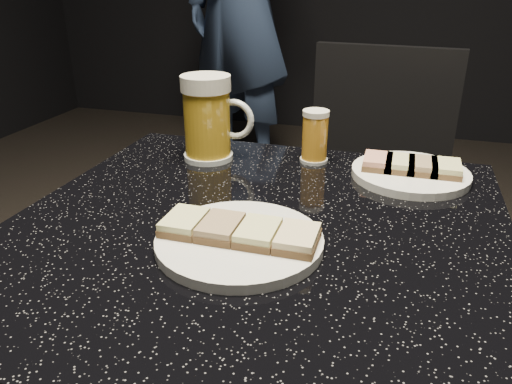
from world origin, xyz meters
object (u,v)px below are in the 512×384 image
beer_mug (209,118)px  chair (370,183)px  table (256,357)px  beer_tumbler (315,137)px  patron (240,0)px  plate_large (239,241)px  plate_small (410,174)px

beer_mug → chair: 0.71m
table → beer_tumbler: size_ratio=7.65×
table → beer_mug: beer_mug is taller
patron → beer_mug: size_ratio=11.95×
chair → plate_large: bearing=-97.8°
patron → chair: 1.46m
patron → plate_small: bearing=-35.5°
beer_tumbler → chair: (0.08, 0.52, -0.30)m
patron → beer_mug: (0.51, -1.72, -0.11)m
patron → table: size_ratio=2.52×
plate_small → beer_mug: 0.38m
table → plate_small: bearing=49.8°
patron → table: 2.11m
plate_small → table: 0.41m
patron → beer_tumbler: 1.82m
chair → beer_tumbler: bearing=-99.1°
plate_large → plate_small: (0.21, 0.31, 0.00)m
patron → beer_tumbler: (0.70, -1.68, -0.15)m
table → plate_large: bearing=-92.7°
beer_tumbler → beer_mug: bearing=-167.9°
plate_small → table: plate_small is taller
beer_mug → table: bearing=-55.4°
plate_large → plate_small: 0.37m
plate_large → table: bearing=87.3°
plate_large → plate_small: size_ratio=1.09×
patron → chair: patron is taller
patron → beer_tumbler: bearing=-40.0°
table → chair: bearing=81.8°
patron → chair: size_ratio=2.14×
chair → plate_small: bearing=-80.6°
plate_large → patron: bearing=108.3°
plate_small → beer_tumbler: beer_tumbler is taller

